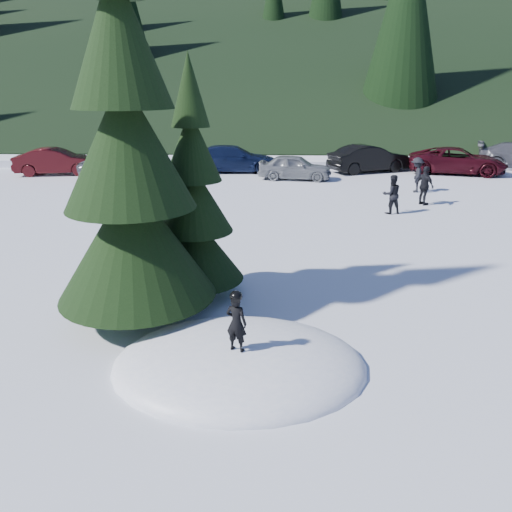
{
  "coord_description": "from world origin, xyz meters",
  "views": [
    {
      "loc": [
        0.53,
        -7.68,
        4.68
      ],
      "look_at": [
        0.21,
        2.79,
        1.1
      ],
      "focal_mm": 35.0,
      "sensor_mm": 36.0,
      "label": 1
    }
  ],
  "objects_px": {
    "car_2": "(127,167)",
    "car_6": "(457,161)",
    "adult_2": "(417,175)",
    "car_5": "(369,159)",
    "spruce_short": "(194,207)",
    "car_1": "(57,161)",
    "child_skier": "(236,323)",
    "adult_1": "(425,186)",
    "spruce_tall": "(128,161)",
    "car_4": "(295,167)",
    "car_3": "(233,159)",
    "adult_0": "(392,194)"
  },
  "relations": [
    {
      "from": "car_2",
      "to": "car_6",
      "type": "xyz_separation_m",
      "value": [
        17.97,
        2.43,
        0.05
      ]
    },
    {
      "from": "adult_2",
      "to": "car_6",
      "type": "distance_m",
      "value": 6.43
    },
    {
      "from": "adult_2",
      "to": "car_5",
      "type": "xyz_separation_m",
      "value": [
        -1.16,
        5.66,
        -0.03
      ]
    },
    {
      "from": "spruce_short",
      "to": "car_1",
      "type": "distance_m",
      "value": 19.48
    },
    {
      "from": "adult_2",
      "to": "car_2",
      "type": "distance_m",
      "value": 14.56
    },
    {
      "from": "car_6",
      "to": "child_skier",
      "type": "bearing_deg",
      "value": 167.65
    },
    {
      "from": "spruce_short",
      "to": "adult_2",
      "type": "distance_m",
      "value": 14.96
    },
    {
      "from": "child_skier",
      "to": "car_1",
      "type": "height_order",
      "value": "child_skier"
    },
    {
      "from": "spruce_short",
      "to": "adult_1",
      "type": "relative_size",
      "value": 3.35
    },
    {
      "from": "car_2",
      "to": "child_skier",
      "type": "bearing_deg",
      "value": -168.83
    },
    {
      "from": "car_2",
      "to": "spruce_tall",
      "type": "bearing_deg",
      "value": -173.17
    },
    {
      "from": "spruce_short",
      "to": "car_1",
      "type": "xyz_separation_m",
      "value": [
        -10.17,
        16.56,
        -1.38
      ]
    },
    {
      "from": "car_4",
      "to": "car_6",
      "type": "height_order",
      "value": "car_6"
    },
    {
      "from": "adult_2",
      "to": "car_3",
      "type": "height_order",
      "value": "adult_2"
    },
    {
      "from": "adult_1",
      "to": "car_2",
      "type": "xyz_separation_m",
      "value": [
        -13.89,
        5.5,
        -0.13
      ]
    },
    {
      "from": "spruce_tall",
      "to": "spruce_short",
      "type": "relative_size",
      "value": 1.6
    },
    {
      "from": "spruce_tall",
      "to": "adult_2",
      "type": "height_order",
      "value": "spruce_tall"
    },
    {
      "from": "adult_1",
      "to": "child_skier",
      "type": "bearing_deg",
      "value": 126.09
    },
    {
      "from": "spruce_tall",
      "to": "car_3",
      "type": "relative_size",
      "value": 1.68
    },
    {
      "from": "car_1",
      "to": "car_4",
      "type": "height_order",
      "value": "car_1"
    },
    {
      "from": "adult_1",
      "to": "car_6",
      "type": "relative_size",
      "value": 0.31
    },
    {
      "from": "spruce_short",
      "to": "adult_0",
      "type": "bearing_deg",
      "value": 51.9
    },
    {
      "from": "adult_1",
      "to": "adult_2",
      "type": "xyz_separation_m",
      "value": [
        0.39,
        2.67,
        -0.0
      ]
    },
    {
      "from": "car_3",
      "to": "adult_0",
      "type": "bearing_deg",
      "value": -148.25
    },
    {
      "from": "car_2",
      "to": "car_5",
      "type": "xyz_separation_m",
      "value": [
        13.12,
        2.83,
        0.09
      ]
    },
    {
      "from": "adult_2",
      "to": "car_2",
      "type": "relative_size",
      "value": 0.33
    },
    {
      "from": "car_1",
      "to": "car_4",
      "type": "bearing_deg",
      "value": -104.52
    },
    {
      "from": "car_5",
      "to": "adult_0",
      "type": "bearing_deg",
      "value": 151.92
    },
    {
      "from": "spruce_short",
      "to": "car_1",
      "type": "relative_size",
      "value": 1.22
    },
    {
      "from": "adult_0",
      "to": "car_4",
      "type": "distance_m",
      "value": 8.09
    },
    {
      "from": "car_4",
      "to": "adult_2",
      "type": "bearing_deg",
      "value": -111.54
    },
    {
      "from": "car_2",
      "to": "car_3",
      "type": "bearing_deg",
      "value": -72.91
    },
    {
      "from": "car_1",
      "to": "car_5",
      "type": "xyz_separation_m",
      "value": [
        17.44,
        1.39,
        0.04
      ]
    },
    {
      "from": "car_4",
      "to": "car_6",
      "type": "distance_m",
      "value": 9.4
    },
    {
      "from": "car_5",
      "to": "adult_1",
      "type": "bearing_deg",
      "value": 162.54
    },
    {
      "from": "spruce_short",
      "to": "car_1",
      "type": "height_order",
      "value": "spruce_short"
    },
    {
      "from": "adult_1",
      "to": "car_2",
      "type": "height_order",
      "value": "adult_1"
    },
    {
      "from": "spruce_tall",
      "to": "adult_0",
      "type": "height_order",
      "value": "spruce_tall"
    },
    {
      "from": "car_2",
      "to": "car_6",
      "type": "height_order",
      "value": "car_6"
    },
    {
      "from": "car_1",
      "to": "car_4",
      "type": "xyz_separation_m",
      "value": [
        13.13,
        -1.12,
        -0.08
      ]
    },
    {
      "from": "spruce_tall",
      "to": "child_skier",
      "type": "distance_m",
      "value": 3.82
    },
    {
      "from": "adult_2",
      "to": "car_6",
      "type": "bearing_deg",
      "value": 158.43
    },
    {
      "from": "adult_1",
      "to": "car_6",
      "type": "distance_m",
      "value": 8.93
    },
    {
      "from": "spruce_short",
      "to": "car_6",
      "type": "bearing_deg",
      "value": 55.38
    },
    {
      "from": "spruce_tall",
      "to": "car_1",
      "type": "height_order",
      "value": "spruce_tall"
    },
    {
      "from": "spruce_tall",
      "to": "adult_1",
      "type": "bearing_deg",
      "value": 50.65
    },
    {
      "from": "spruce_tall",
      "to": "car_4",
      "type": "height_order",
      "value": "spruce_tall"
    },
    {
      "from": "child_skier",
      "to": "car_3",
      "type": "height_order",
      "value": "car_3"
    },
    {
      "from": "car_3",
      "to": "car_4",
      "type": "distance_m",
      "value": 4.18
    },
    {
      "from": "adult_1",
      "to": "car_1",
      "type": "height_order",
      "value": "adult_1"
    }
  ]
}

